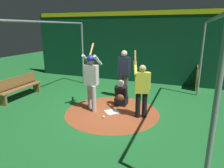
{
  "coord_description": "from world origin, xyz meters",
  "views": [
    {
      "loc": [
        5.76,
        2.23,
        2.66
      ],
      "look_at": [
        0.0,
        0.0,
        0.95
      ],
      "focal_mm": 32.9,
      "sensor_mm": 36.0,
      "label": 1
    }
  ],
  "objects_px": {
    "bench": "(19,87)",
    "baseball_1": "(91,106)",
    "visitor": "(142,88)",
    "bat_rack": "(197,78)",
    "catcher": "(121,96)",
    "baseball_0": "(103,117)",
    "batter": "(91,77)",
    "home_plate": "(112,112)",
    "umpire": "(124,72)"
  },
  "relations": [
    {
      "from": "batter",
      "to": "baseball_1",
      "type": "height_order",
      "value": "batter"
    },
    {
      "from": "baseball_1",
      "to": "umpire",
      "type": "bearing_deg",
      "value": 151.62
    },
    {
      "from": "batter",
      "to": "umpire",
      "type": "distance_m",
      "value": 1.63
    },
    {
      "from": "home_plate",
      "to": "catcher",
      "type": "bearing_deg",
      "value": 174.47
    },
    {
      "from": "catcher",
      "to": "visitor",
      "type": "distance_m",
      "value": 1.29
    },
    {
      "from": "bench",
      "to": "baseball_0",
      "type": "distance_m",
      "value": 3.82
    },
    {
      "from": "batter",
      "to": "baseball_1",
      "type": "bearing_deg",
      "value": -136.81
    },
    {
      "from": "bench",
      "to": "baseball_0",
      "type": "height_order",
      "value": "bench"
    },
    {
      "from": "bench",
      "to": "bat_rack",
      "type": "bearing_deg",
      "value": 121.26
    },
    {
      "from": "batter",
      "to": "visitor",
      "type": "bearing_deg",
      "value": 89.81
    },
    {
      "from": "batter",
      "to": "baseball_0",
      "type": "xyz_separation_m",
      "value": [
        0.49,
        0.63,
        -1.08
      ]
    },
    {
      "from": "batter",
      "to": "visitor",
      "type": "xyz_separation_m",
      "value": [
        0.01,
        1.66,
        -0.18
      ]
    },
    {
      "from": "visitor",
      "to": "bench",
      "type": "bearing_deg",
      "value": -109.81
    },
    {
      "from": "batter",
      "to": "bench",
      "type": "xyz_separation_m",
      "value": [
        -0.05,
        -3.14,
        -0.67
      ]
    },
    {
      "from": "visitor",
      "to": "bat_rack",
      "type": "height_order",
      "value": "visitor"
    },
    {
      "from": "bat_rack",
      "to": "catcher",
      "type": "bearing_deg",
      "value": -37.88
    },
    {
      "from": "baseball_1",
      "to": "catcher",
      "type": "bearing_deg",
      "value": 123.73
    },
    {
      "from": "batter",
      "to": "bench",
      "type": "relative_size",
      "value": 1.11
    },
    {
      "from": "umpire",
      "to": "visitor",
      "type": "distance_m",
      "value": 1.84
    },
    {
      "from": "bat_rack",
      "to": "bench",
      "type": "relative_size",
      "value": 0.55
    },
    {
      "from": "home_plate",
      "to": "catcher",
      "type": "xyz_separation_m",
      "value": [
        -0.71,
        0.07,
        0.34
      ]
    },
    {
      "from": "umpire",
      "to": "bat_rack",
      "type": "distance_m",
      "value": 3.64
    },
    {
      "from": "home_plate",
      "to": "bat_rack",
      "type": "bearing_deg",
      "value": 146.78
    },
    {
      "from": "visitor",
      "to": "bench",
      "type": "height_order",
      "value": "visitor"
    },
    {
      "from": "batter",
      "to": "catcher",
      "type": "height_order",
      "value": "batter"
    },
    {
      "from": "catcher",
      "to": "umpire",
      "type": "bearing_deg",
      "value": -168.65
    },
    {
      "from": "umpire",
      "to": "bat_rack",
      "type": "relative_size",
      "value": 1.74
    },
    {
      "from": "home_plate",
      "to": "baseball_0",
      "type": "distance_m",
      "value": 0.52
    },
    {
      "from": "batter",
      "to": "baseball_0",
      "type": "height_order",
      "value": "batter"
    },
    {
      "from": "bench",
      "to": "baseball_1",
      "type": "height_order",
      "value": "bench"
    },
    {
      "from": "batter",
      "to": "visitor",
      "type": "height_order",
      "value": "batter"
    },
    {
      "from": "baseball_1",
      "to": "bat_rack",
      "type": "bearing_deg",
      "value": 138.29
    },
    {
      "from": "home_plate",
      "to": "batter",
      "type": "bearing_deg",
      "value": -87.86
    },
    {
      "from": "umpire",
      "to": "bench",
      "type": "relative_size",
      "value": 0.95
    },
    {
      "from": "baseball_0",
      "to": "visitor",
      "type": "bearing_deg",
      "value": 115.18
    },
    {
      "from": "catcher",
      "to": "batter",
      "type": "bearing_deg",
      "value": -46.48
    },
    {
      "from": "visitor",
      "to": "bat_rack",
      "type": "xyz_separation_m",
      "value": [
        -3.94,
        1.61,
        -0.44
      ]
    },
    {
      "from": "baseball_0",
      "to": "bat_rack",
      "type": "bearing_deg",
      "value": 149.2
    },
    {
      "from": "baseball_0",
      "to": "home_plate",
      "type": "bearing_deg",
      "value": 171.43
    },
    {
      "from": "batter",
      "to": "baseball_1",
      "type": "distance_m",
      "value": 1.09
    },
    {
      "from": "catcher",
      "to": "baseball_0",
      "type": "xyz_separation_m",
      "value": [
        1.22,
        -0.15,
        -0.31
      ]
    },
    {
      "from": "umpire",
      "to": "baseball_0",
      "type": "distance_m",
      "value": 2.24
    },
    {
      "from": "baseball_0",
      "to": "umpire",
      "type": "bearing_deg",
      "value": -179.73
    },
    {
      "from": "home_plate",
      "to": "bat_rack",
      "type": "xyz_separation_m",
      "value": [
        -3.91,
        2.56,
        0.48
      ]
    },
    {
      "from": "bench",
      "to": "baseball_1",
      "type": "bearing_deg",
      "value": 91.57
    },
    {
      "from": "bench",
      "to": "visitor",
      "type": "bearing_deg",
      "value": 89.32
    },
    {
      "from": "umpire",
      "to": "bat_rack",
      "type": "bearing_deg",
      "value": 132.54
    },
    {
      "from": "baseball_1",
      "to": "visitor",
      "type": "bearing_deg",
      "value": 85.53
    },
    {
      "from": "umpire",
      "to": "baseball_1",
      "type": "bearing_deg",
      "value": -28.38
    },
    {
      "from": "home_plate",
      "to": "catcher",
      "type": "relative_size",
      "value": 0.46
    }
  ]
}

